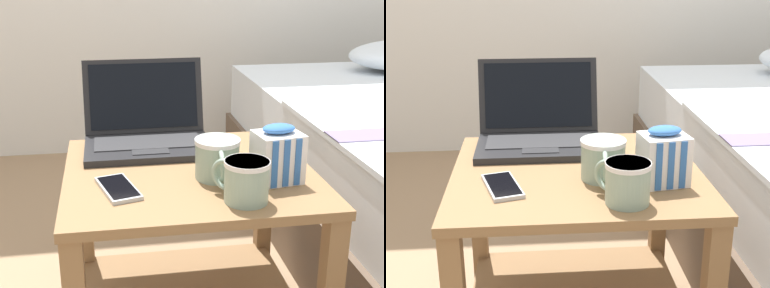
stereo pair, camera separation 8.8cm
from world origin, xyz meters
The scene contains 6 objects.
bedside_table centered at (0.00, 0.00, 0.32)m, with size 0.59×0.56×0.50m.
laptop centered at (-0.08, 0.20, 0.54)m, with size 0.33×0.27×0.22m.
mug_front_left centered at (0.06, -0.06, 0.55)m, with size 0.10×0.15×0.09m.
mug_front_right centered at (0.09, -0.19, 0.55)m, with size 0.11×0.11×0.09m.
snack_bag centered at (0.19, -0.10, 0.56)m, with size 0.11×0.10×0.13m.
cell_phone centered at (-0.17, -0.09, 0.50)m, with size 0.10×0.16×0.01m.
Camera 1 is at (-0.19, -1.18, 0.97)m, focal length 50.00 mm.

